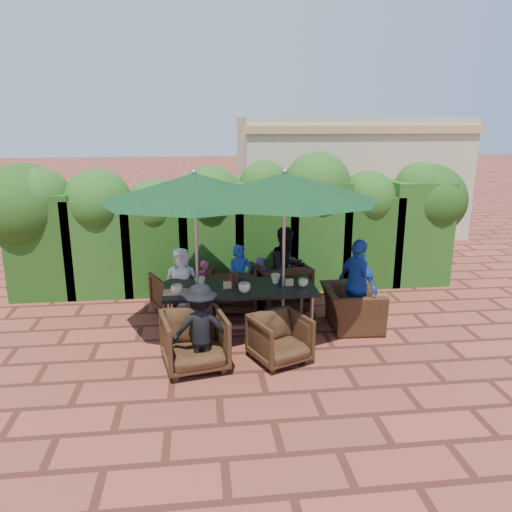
{
  "coord_description": "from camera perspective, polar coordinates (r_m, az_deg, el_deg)",
  "views": [
    {
      "loc": [
        -0.74,
        -6.84,
        3.09
      ],
      "look_at": [
        0.12,
        0.4,
        1.12
      ],
      "focal_mm": 35.0,
      "sensor_mm": 36.0,
      "label": 1
    }
  ],
  "objects": [
    {
      "name": "chair_end_right",
      "position": [
        7.84,
        10.92,
        -5.09
      ],
      "size": [
        0.67,
        0.99,
        0.84
      ],
      "primitive_type": "imported",
      "rotation": [
        0.0,
        0.0,
        1.52
      ],
      "color": "black",
      "rests_on": "ground"
    },
    {
      "name": "pedestrian_c",
      "position": [
        12.32,
        14.51,
        4.24
      ],
      "size": [
        1.21,
        0.81,
        1.74
      ],
      "primitive_type": "imported",
      "rotation": [
        0.0,
        0.0,
        2.85
      ],
      "color": "#95939B",
      "rests_on": "ground"
    },
    {
      "name": "building",
      "position": [
        14.54,
        10.33,
        9.02
      ],
      "size": [
        6.2,
        3.08,
        3.2
      ],
      "color": "#C0B68F",
      "rests_on": "ground"
    },
    {
      "name": "serving_tray",
      "position": [
        7.16,
        -9.17,
        -4.09
      ],
      "size": [
        0.35,
        0.25,
        0.02
      ],
      "primitive_type": "cube",
      "color": "#AA7F52",
      "rests_on": "dining_table"
    },
    {
      "name": "pedestrian_b",
      "position": [
        11.85,
        8.24,
        4.48
      ],
      "size": [
        1.04,
        0.86,
        1.87
      ],
      "primitive_type": "imported",
      "rotation": [
        0.0,
        0.0,
        3.55
      ],
      "color": "#EA5283",
      "rests_on": "ground"
    },
    {
      "name": "chair_far_right",
      "position": [
        8.5,
        2.83,
        -3.14
      ],
      "size": [
        1.01,
        0.97,
        0.87
      ],
      "primitive_type": "imported",
      "rotation": [
        0.0,
        0.0,
        3.39
      ],
      "color": "black",
      "rests_on": "ground"
    },
    {
      "name": "cup_c",
      "position": [
        7.08,
        -1.34,
        -3.63
      ],
      "size": [
        0.17,
        0.17,
        0.14
      ],
      "primitive_type": "imported",
      "color": "beige",
      "rests_on": "dining_table"
    },
    {
      "name": "umbrella_right",
      "position": [
        7.03,
        3.29,
        7.92
      ],
      "size": [
        2.69,
        2.69,
        2.46
      ],
      "color": "gray",
      "rests_on": "ground"
    },
    {
      "name": "adult_end_right",
      "position": [
        7.68,
        11.53,
        -3.28
      ],
      "size": [
        0.69,
        0.92,
        1.41
      ],
      "primitive_type": "imported",
      "rotation": [
        0.0,
        0.0,
        1.94
      ],
      "color": "#2049B0",
      "rests_on": "ground"
    },
    {
      "name": "umbrella_left",
      "position": [
        7.0,
        -7.03,
        7.8
      ],
      "size": [
        2.67,
        2.67,
        2.46
      ],
      "color": "gray",
      "rests_on": "ground"
    },
    {
      "name": "dining_table",
      "position": [
        7.34,
        -1.88,
        -4.13
      ],
      "size": [
        2.21,
        0.9,
        0.75
      ],
      "color": "black",
      "rests_on": "ground"
    },
    {
      "name": "adult_far_left",
      "position": [
        8.23,
        -8.5,
        -2.94
      ],
      "size": [
        0.58,
        0.37,
        1.13
      ],
      "primitive_type": "imported",
      "rotation": [
        0.0,
        0.0,
        -0.07
      ],
      "color": "white",
      "rests_on": "ground"
    },
    {
      "name": "number_block_left",
      "position": [
        7.26,
        -3.3,
        -3.31
      ],
      "size": [
        0.12,
        0.06,
        0.1
      ],
      "primitive_type": "cube",
      "color": "tan",
      "rests_on": "dining_table"
    },
    {
      "name": "adult_near_left",
      "position": [
        6.37,
        -6.29,
        -8.21
      ],
      "size": [
        0.74,
        0.34,
        1.16
      ],
      "primitive_type": "imported",
      "rotation": [
        0.0,
        0.0,
        3.14
      ],
      "color": "black",
      "rests_on": "ground"
    },
    {
      "name": "adult_far_mid",
      "position": [
        8.25,
        -1.83,
        -2.65
      ],
      "size": [
        0.47,
        0.41,
        1.15
      ],
      "primitive_type": "imported",
      "rotation": [
        0.0,
        0.0,
        0.19
      ],
      "color": "#2049B0",
      "rests_on": "ground"
    },
    {
      "name": "cup_d",
      "position": [
        7.48,
        2.25,
        -2.59
      ],
      "size": [
        0.15,
        0.15,
        0.14
      ],
      "primitive_type": "imported",
      "color": "beige",
      "rests_on": "dining_table"
    },
    {
      "name": "ground",
      "position": [
        7.54,
        -0.58,
        -9.09
      ],
      "size": [
        80.0,
        80.0,
        0.0
      ],
      "primitive_type": "plane",
      "color": "brown",
      "rests_on": "ground"
    },
    {
      "name": "hedge_wall",
      "position": [
        9.34,
        -3.3,
        4.27
      ],
      "size": [
        9.1,
        1.6,
        2.56
      ],
      "color": "#163E11",
      "rests_on": "ground"
    },
    {
      "name": "cup_e",
      "position": [
        7.35,
        5.41,
        -3.05
      ],
      "size": [
        0.14,
        0.14,
        0.11
      ],
      "primitive_type": "imported",
      "color": "beige",
      "rests_on": "dining_table"
    },
    {
      "name": "cup_b",
      "position": [
        7.35,
        -6.42,
        -2.95
      ],
      "size": [
        0.16,
        0.16,
        0.15
      ],
      "primitive_type": "imported",
      "color": "beige",
      "rests_on": "dining_table"
    },
    {
      "name": "ketchup_bottle",
      "position": [
        7.31,
        -2.89,
        -2.87
      ],
      "size": [
        0.04,
        0.04,
        0.17
      ],
      "primitive_type": "cylinder",
      "color": "#B20C0A",
      "rests_on": "dining_table"
    },
    {
      "name": "chair_near_right",
      "position": [
        6.67,
        2.75,
        -9.16
      ],
      "size": [
        0.87,
        0.85,
        0.7
      ],
      "primitive_type": "imported",
      "rotation": [
        0.0,
        0.0,
        0.4
      ],
      "color": "black",
      "rests_on": "ground"
    },
    {
      "name": "chair_near_left",
      "position": [
        6.53,
        -7.05,
        -9.32
      ],
      "size": [
        0.92,
        0.88,
        0.81
      ],
      "primitive_type": "imported",
      "rotation": [
        0.0,
        0.0,
        0.2
      ],
      "color": "black",
      "rests_on": "ground"
    },
    {
      "name": "sauce_bottle",
      "position": [
        7.39,
        -2.21,
        -2.66
      ],
      "size": [
        0.04,
        0.04,
        0.17
      ],
      "primitive_type": "cylinder",
      "color": "#4C230C",
      "rests_on": "dining_table"
    },
    {
      "name": "chair_far_left",
      "position": [
        8.43,
        -9.02,
        -3.89
      ],
      "size": [
        0.94,
        0.92,
        0.74
      ],
      "primitive_type": "imported",
      "rotation": [
        0.0,
        0.0,
        3.57
      ],
      "color": "black",
      "rests_on": "ground"
    },
    {
      "name": "number_block_right",
      "position": [
        7.38,
        3.8,
        -3.0
      ],
      "size": [
        0.12,
        0.06,
        0.1
      ],
      "primitive_type": "cube",
      "color": "tan",
      "rests_on": "dining_table"
    },
    {
      "name": "chair_far_mid",
      "position": [
        8.4,
        -2.58,
        -3.54
      ],
      "size": [
        0.87,
        0.83,
        0.81
      ],
      "primitive_type": "imported",
      "rotation": [
        0.0,
        0.0,
        3.03
      ],
      "color": "black",
      "rests_on": "ground"
    },
    {
      "name": "pedestrian_a",
      "position": [
        11.56,
        4.28,
        3.67
      ],
      "size": [
        1.59,
        1.13,
        1.61
      ],
      "primitive_type": "imported",
      "rotation": [
        0.0,
        0.0,
        2.7
      ],
      "color": "green",
      "rests_on": "ground"
    },
    {
      "name": "child_left",
      "position": [
        8.48,
        -5.75,
        -3.31
      ],
      "size": [
        0.36,
        0.32,
        0.84
      ],
      "primitive_type": "imported",
      "rotation": [
        0.0,
        0.0,
        0.27
      ],
      "color": "#EA5283",
      "rests_on": "ground"
    },
    {
      "name": "child_right",
      "position": [
        8.43,
        0.66,
        -3.14
      ],
      "size": [
        0.39,
        0.35,
        0.9
      ],
      "primitive_type": "imported",
      "rotation": [
        0.0,
        0.0,
        0.31
      ],
      "color": "#784494",
      "rests_on": "ground"
    },
    {
      "name": "cup_a",
      "position": [
        7.09,
        -9.05,
        -3.79
      ],
      "size": [
        0.16,
        0.16,
        0.13
      ],
      "primitive_type": "imported",
      "color": "beige",
      "rests_on": "dining_table"
    },
    {
      "name": "adult_far_right",
      "position": [
        8.32,
        3.53,
        -1.52
      ],
      "size": [
        0.8,
        0.66,
        1.43
      ],
      "primitive_type": "imported",
      "rotation": [
        0.0,
        0.0,
        0.43
      ],
      "color": "black",
      "rests_on": "ground"
    }
  ]
}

